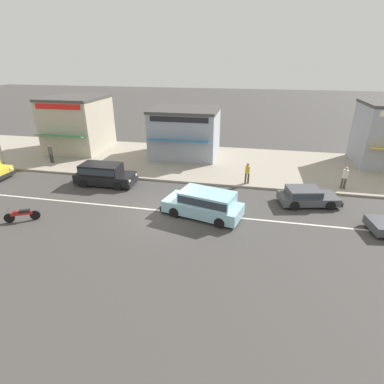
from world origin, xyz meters
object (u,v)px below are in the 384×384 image
at_px(motorcycle_1, 21,214).
at_px(pedestrian_by_shop, 247,172).
at_px(pedestrian_mid_kerb, 345,176).
at_px(shopfront_corner_warung, 78,123).
at_px(minivan_pale_blue_2, 205,203).
at_px(hatchback_dark_grey_4, 306,196).
at_px(shopfront_mid_block, 185,132).
at_px(pedestrian_near_clock, 50,152).
at_px(minivan_black_0, 104,173).

height_order(motorcycle_1, pedestrian_by_shop, pedestrian_by_shop).
relative_size(pedestrian_mid_kerb, shopfront_corner_warung, 0.25).
relative_size(minivan_pale_blue_2, hatchback_dark_grey_4, 1.27).
bearing_deg(shopfront_corner_warung, shopfront_mid_block, 0.61).
height_order(hatchback_dark_grey_4, motorcycle_1, hatchback_dark_grey_4).
distance_m(minivan_pale_blue_2, pedestrian_mid_kerb, 10.63).
xyz_separation_m(motorcycle_1, pedestrian_near_clock, (-4.49, 9.36, 0.67)).
xyz_separation_m(hatchback_dark_grey_4, pedestrian_by_shop, (-3.83, 2.44, 0.47)).
distance_m(minivan_pale_blue_2, pedestrian_by_shop, 5.74).
distance_m(motorcycle_1, pedestrian_by_shop, 14.87).
height_order(pedestrian_near_clock, pedestrian_by_shop, pedestrian_near_clock).
bearing_deg(pedestrian_mid_kerb, minivan_pale_blue_2, -148.10).
relative_size(minivan_pale_blue_2, pedestrian_near_clock, 3.11).
distance_m(minivan_pale_blue_2, shopfront_corner_warung, 18.39).
height_order(minivan_black_0, pedestrian_by_shop, pedestrian_by_shop).
bearing_deg(pedestrian_near_clock, minivan_black_0, -26.48).
relative_size(pedestrian_mid_kerb, shopfront_mid_block, 0.27).
bearing_deg(pedestrian_near_clock, shopfront_mid_block, 22.85).
relative_size(motorcycle_1, shopfront_mid_block, 0.29).
bearing_deg(pedestrian_by_shop, hatchback_dark_grey_4, -32.50).
bearing_deg(shopfront_corner_warung, motorcycle_1, -72.99).
bearing_deg(pedestrian_mid_kerb, shopfront_corner_warung, 166.66).
relative_size(hatchback_dark_grey_4, pedestrian_mid_kerb, 2.46).
xyz_separation_m(minivan_pale_blue_2, pedestrian_near_clock, (-14.72, 6.65, 0.25)).
relative_size(minivan_pale_blue_2, shopfront_corner_warung, 0.79).
xyz_separation_m(minivan_black_0, pedestrian_mid_kerb, (17.12, 2.26, 0.24)).
xyz_separation_m(minivan_black_0, hatchback_dark_grey_4, (14.24, -0.54, -0.25)).
distance_m(hatchback_dark_grey_4, motorcycle_1, 17.28).
bearing_deg(hatchback_dark_grey_4, pedestrian_by_shop, 147.50).
bearing_deg(minivan_pale_blue_2, pedestrian_mid_kerb, 31.90).
distance_m(hatchback_dark_grey_4, pedestrian_near_clock, 21.22).
bearing_deg(minivan_black_0, shopfront_mid_block, 60.93).
bearing_deg(minivan_pale_blue_2, motorcycle_1, -165.14).
distance_m(pedestrian_near_clock, pedestrian_by_shop, 17.09).
distance_m(minivan_black_0, pedestrian_by_shop, 10.58).
xyz_separation_m(minivan_pale_blue_2, pedestrian_by_shop, (2.31, 5.25, 0.21)).
relative_size(hatchback_dark_grey_4, motorcycle_1, 2.27).
distance_m(pedestrian_near_clock, pedestrian_mid_kerb, 23.76).
bearing_deg(pedestrian_by_shop, shopfront_mid_block, 134.71).
bearing_deg(hatchback_dark_grey_4, shopfront_mid_block, 139.15).
distance_m(minivan_black_0, shopfront_corner_warung, 10.28).
height_order(motorcycle_1, shopfront_corner_warung, shopfront_corner_warung).
xyz_separation_m(minivan_black_0, minivan_pale_blue_2, (8.10, -3.35, 0.00)).
bearing_deg(pedestrian_mid_kerb, motorcycle_1, -156.60).
distance_m(motorcycle_1, pedestrian_mid_kerb, 20.98).
xyz_separation_m(hatchback_dark_grey_4, pedestrian_mid_kerb, (2.88, 2.81, 0.50)).
xyz_separation_m(minivan_pale_blue_2, pedestrian_mid_kerb, (9.02, 5.62, 0.24)).
bearing_deg(shopfront_mid_block, pedestrian_mid_kerb, -24.12).
relative_size(pedestrian_near_clock, pedestrian_mid_kerb, 1.00).
xyz_separation_m(hatchback_dark_grey_4, motorcycle_1, (-16.37, -5.52, -0.17)).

